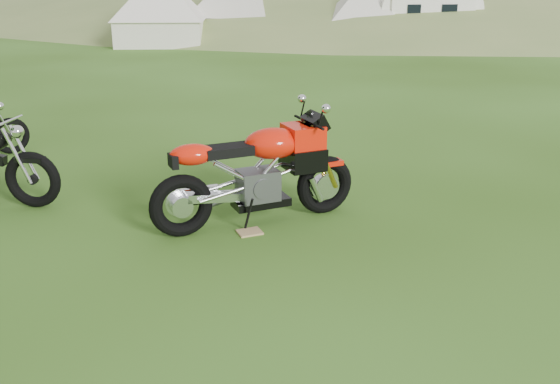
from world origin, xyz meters
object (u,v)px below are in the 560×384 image
object	(u,v)px
plywood_board	(250,232)
tent_left	(161,8)
tent_right	(360,11)
tent_mid	(234,5)
sport_motorcycle	(256,165)
caravan	(427,18)

from	to	relation	value
plywood_board	tent_left	bearing A→B (deg)	88.05
plywood_board	tent_right	size ratio (longest dim) A/B	0.09
plywood_board	tent_left	xyz separation A→B (m)	(0.64, 18.71, 1.35)
plywood_board	tent_mid	bearing A→B (deg)	79.49
sport_motorcycle	tent_left	size ratio (longest dim) A/B	0.73
tent_right	tent_mid	bearing A→B (deg)	158.77
tent_left	tent_right	xyz separation A→B (m)	(7.55, -1.22, -0.17)
tent_mid	caravan	bearing A→B (deg)	-2.07
tent_right	caravan	bearing A→B (deg)	-4.62
tent_left	caravan	size ratio (longest dim) A/B	0.78
sport_motorcycle	tent_mid	bearing A→B (deg)	70.89
sport_motorcycle	tent_mid	size ratio (longest dim) A/B	0.74
tent_left	sport_motorcycle	bearing A→B (deg)	-79.16
sport_motorcycle	tent_right	xyz separation A→B (m)	(8.06, 17.24, 0.50)
caravan	plywood_board	bearing A→B (deg)	-111.91
tent_right	caravan	xyz separation A→B (m)	(2.57, -0.64, -0.24)
plywood_board	tent_right	world-z (taller)	tent_right
tent_left	tent_mid	xyz separation A→B (m)	(3.10, 1.41, -0.02)
tent_right	caravan	size ratio (longest dim) A/B	0.68
sport_motorcycle	plywood_board	xyz separation A→B (m)	(-0.13, -0.25, -0.67)
tent_mid	tent_left	bearing A→B (deg)	-132.56
tent_left	caravan	xyz separation A→B (m)	(10.12, -1.86, -0.42)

